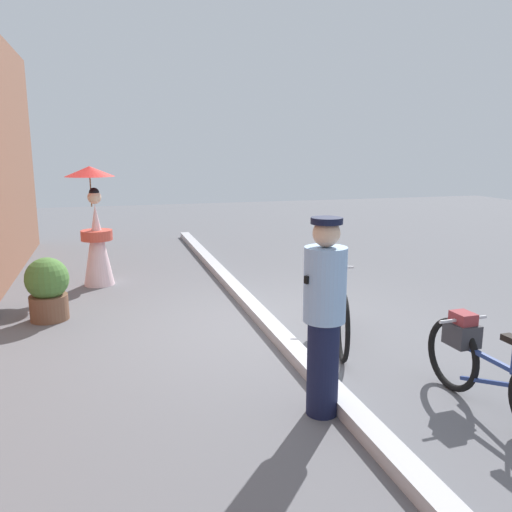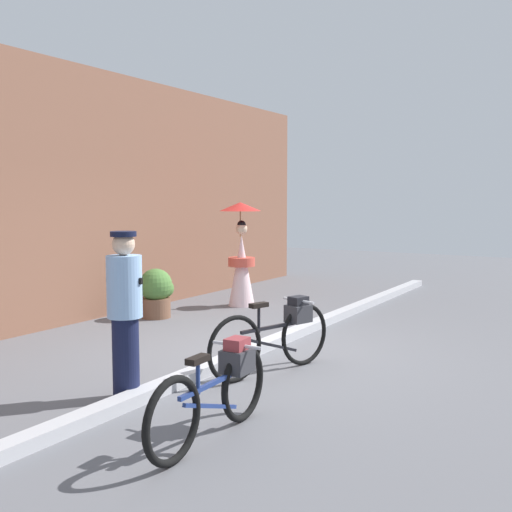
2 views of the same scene
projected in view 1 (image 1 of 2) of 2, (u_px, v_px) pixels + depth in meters
The scene contains 7 objects.
ground_plane at pixel (268, 328), 6.38m from camera, with size 30.00×30.00×0.00m, color slate.
sidewalk_curb at pixel (268, 323), 6.37m from camera, with size 14.00×0.20×0.12m, color #B2B2B7.
bicycle_near_officer at pixel (336, 302), 5.92m from camera, with size 1.71×0.65×0.83m.
bicycle_far_side at pixel (486, 365), 4.29m from camera, with size 1.68×0.48×0.76m.
person_officer at pixel (324, 313), 4.15m from camera, with size 0.34×0.38×1.64m.
person_with_parasol at pixel (96, 227), 8.25m from camera, with size 0.77×0.77×1.89m.
potted_plant_by_door at pixel (48, 287), 6.62m from camera, with size 0.56×0.54×0.81m.
Camera 1 is at (-5.80, 1.82, 2.15)m, focal length 36.51 mm.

